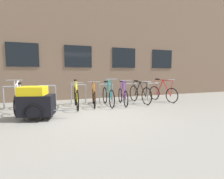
# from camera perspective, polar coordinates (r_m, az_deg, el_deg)

# --- Properties ---
(ground_plane) EXTENTS (42.00, 42.00, 0.00)m
(ground_plane) POSITION_cam_1_polar(r_m,az_deg,el_deg) (5.27, -6.43, -8.57)
(ground_plane) COLOR gray
(storefront_building) EXTENTS (28.00, 6.53, 6.53)m
(storefront_building) POSITION_cam_1_polar(r_m,az_deg,el_deg) (11.65, -13.91, 15.34)
(storefront_building) COLOR #7A604C
(storefront_building) RESTS_ON ground
(bike_rack) EXTENTS (6.64, 0.05, 0.82)m
(bike_rack) POSITION_cam_1_polar(r_m,az_deg,el_deg) (7.09, -6.73, -0.68)
(bike_rack) COLOR gray
(bike_rack) RESTS_ON ground
(bicycle_white) EXTENTS (0.44, 1.74, 1.11)m
(bicycle_white) POSITION_cam_1_polar(r_m,az_deg,el_deg) (6.40, -29.61, -3.34)
(bicycle_white) COLOR black
(bicycle_white) RESTS_ON ground
(bicycle_black) EXTENTS (0.44, 1.80, 0.98)m
(bicycle_black) POSITION_cam_1_polar(r_m,az_deg,el_deg) (7.35, 9.56, -1.40)
(bicycle_black) COLOR black
(bicycle_black) RESTS_ON ground
(bicycle_teal) EXTENTS (0.44, 1.75, 1.10)m
(bicycle_teal) POSITION_cam_1_polar(r_m,az_deg,el_deg) (6.66, -1.38, -2.11)
(bicycle_teal) COLOR black
(bicycle_teal) RESTS_ON ground
(bicycle_purple) EXTENTS (0.44, 1.60, 1.05)m
(bicycle_purple) POSITION_cam_1_polar(r_m,az_deg,el_deg) (6.83, 3.77, -2.10)
(bicycle_purple) COLOR black
(bicycle_purple) RESTS_ON ground
(bicycle_orange) EXTENTS (0.45, 1.63, 1.00)m
(bicycle_orange) POSITION_cam_1_polar(r_m,az_deg,el_deg) (6.59, -6.33, -2.44)
(bicycle_orange) COLOR black
(bicycle_orange) RESTS_ON ground
(bicycle_yellow) EXTENTS (0.44, 1.81, 1.06)m
(bicycle_yellow) POSITION_cam_1_polar(r_m,az_deg,el_deg) (6.33, -12.26, -2.52)
(bicycle_yellow) COLOR black
(bicycle_yellow) RESTS_ON ground
(bicycle_red) EXTENTS (0.50, 1.70, 1.05)m
(bicycle_red) POSITION_cam_1_polar(r_m,az_deg,el_deg) (8.02, 17.09, -1.08)
(bicycle_red) COLOR black
(bicycle_red) RESTS_ON ground
(bike_trailer) EXTENTS (1.48, 0.80, 0.95)m
(bike_trailer) POSITION_cam_1_polar(r_m,az_deg,el_deg) (5.08, -24.77, -3.99)
(bike_trailer) COLOR black
(bike_trailer) RESTS_ON ground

